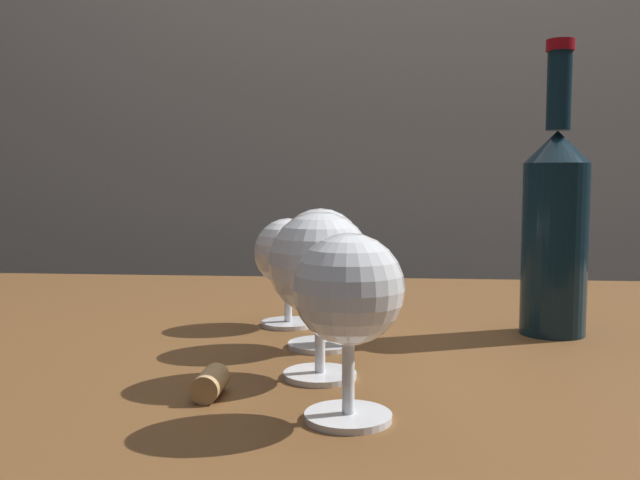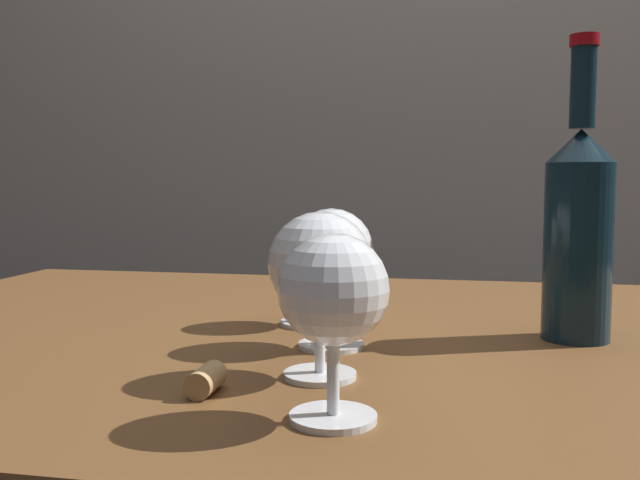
{
  "view_description": "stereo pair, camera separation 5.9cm",
  "coord_description": "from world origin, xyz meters",
  "px_view_note": "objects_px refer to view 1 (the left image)",
  "views": [
    {
      "loc": [
        -0.07,
        -0.78,
        0.88
      ],
      "look_at": [
        -0.13,
        -0.19,
        0.83
      ],
      "focal_mm": 39.07,
      "sensor_mm": 36.0,
      "label": 1
    },
    {
      "loc": [
        -0.01,
        -0.77,
        0.88
      ],
      "look_at": [
        -0.13,
        -0.19,
        0.83
      ],
      "focal_mm": 39.07,
      "sensor_mm": 36.0,
      "label": 2
    }
  ],
  "objects_px": {
    "wine_glass_chardonnay": "(349,292)",
    "wine_glass_empty": "(320,267)",
    "cork": "(210,383)",
    "wine_bottle": "(554,225)",
    "wine_glass_pinot": "(288,255)",
    "wine_glass_merlot": "(321,254)"
  },
  "relations": [
    {
      "from": "wine_glass_empty",
      "to": "wine_glass_pinot",
      "type": "relative_size",
      "value": 1.14
    },
    {
      "from": "wine_glass_chardonnay",
      "to": "wine_glass_pinot",
      "type": "distance_m",
      "value": 0.32
    },
    {
      "from": "wine_glass_empty",
      "to": "wine_glass_merlot",
      "type": "bearing_deg",
      "value": 94.84
    },
    {
      "from": "wine_glass_empty",
      "to": "wine_glass_pinot",
      "type": "xyz_separation_m",
      "value": [
        -0.06,
        0.21,
        -0.01
      ]
    },
    {
      "from": "wine_glass_pinot",
      "to": "cork",
      "type": "xyz_separation_m",
      "value": [
        -0.02,
        -0.27,
        -0.07
      ]
    },
    {
      "from": "wine_glass_empty",
      "to": "cork",
      "type": "relative_size",
      "value": 3.41
    },
    {
      "from": "wine_bottle",
      "to": "cork",
      "type": "relative_size",
      "value": 7.58
    },
    {
      "from": "wine_glass_empty",
      "to": "cork",
      "type": "height_order",
      "value": "wine_glass_empty"
    },
    {
      "from": "wine_glass_chardonnay",
      "to": "wine_bottle",
      "type": "xyz_separation_m",
      "value": [
        0.21,
        0.3,
        0.03
      ]
    },
    {
      "from": "wine_glass_pinot",
      "to": "wine_bottle",
      "type": "height_order",
      "value": "wine_bottle"
    },
    {
      "from": "wine_glass_pinot",
      "to": "cork",
      "type": "height_order",
      "value": "wine_glass_pinot"
    },
    {
      "from": "wine_glass_merlot",
      "to": "wine_glass_chardonnay",
      "type": "bearing_deg",
      "value": -79.66
    },
    {
      "from": "cork",
      "to": "wine_glass_merlot",
      "type": "bearing_deg",
      "value": 66.87
    },
    {
      "from": "wine_glass_chardonnay",
      "to": "wine_glass_merlot",
      "type": "bearing_deg",
      "value": 100.34
    },
    {
      "from": "wine_glass_chardonnay",
      "to": "wine_glass_pinot",
      "type": "height_order",
      "value": "wine_glass_chardonnay"
    },
    {
      "from": "wine_glass_chardonnay",
      "to": "cork",
      "type": "xyz_separation_m",
      "value": [
        -0.11,
        0.04,
        -0.08
      ]
    },
    {
      "from": "wine_glass_pinot",
      "to": "cork",
      "type": "relative_size",
      "value": 2.99
    },
    {
      "from": "wine_glass_empty",
      "to": "wine_glass_pinot",
      "type": "bearing_deg",
      "value": 105.02
    },
    {
      "from": "wine_glass_chardonnay",
      "to": "wine_glass_empty",
      "type": "bearing_deg",
      "value": 105.86
    },
    {
      "from": "wine_glass_empty",
      "to": "cork",
      "type": "xyz_separation_m",
      "value": [
        -0.08,
        -0.06,
        -0.08
      ]
    },
    {
      "from": "wine_bottle",
      "to": "cork",
      "type": "distance_m",
      "value": 0.43
    },
    {
      "from": "wine_glass_pinot",
      "to": "wine_bottle",
      "type": "distance_m",
      "value": 0.3
    }
  ]
}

